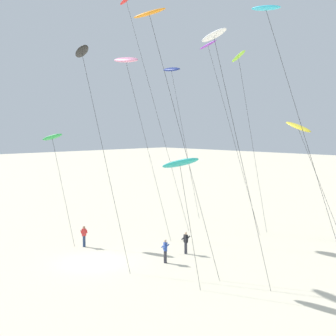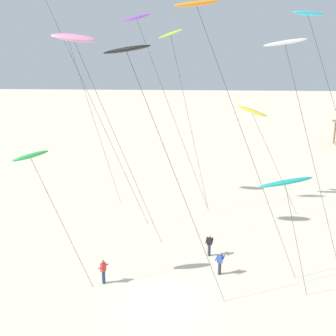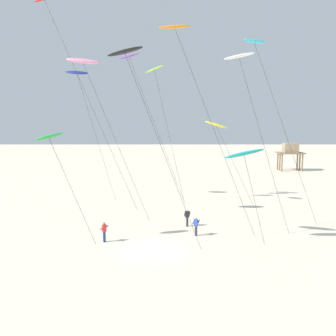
# 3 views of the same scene
# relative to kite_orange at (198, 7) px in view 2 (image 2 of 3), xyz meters

# --- Properties ---
(ground_plane) EXTENTS (260.00, 260.00, 0.00)m
(ground_plane) POSITION_rel_kite_orange_xyz_m (-1.82, -3.81, -17.30)
(ground_plane) COLOR beige
(kite_orange) EXTENTS (8.40, 1.26, 17.84)m
(kite_orange) POSITION_rel_kite_orange_xyz_m (0.00, 0.00, 0.00)
(kite_orange) COLOR orange
(kite_orange) RESTS_ON ground
(kite_black) EXTENTS (7.30, 1.97, 15.26)m
(kite_black) POSITION_rel_kite_orange_xyz_m (-3.76, -3.18, -2.48)
(kite_black) COLOR black
(kite_black) RESTS_ON ground
(kite_green) EXTENTS (4.66, 1.25, 9.14)m
(kite_green) POSITION_rel_kite_orange_xyz_m (-9.97, -2.14, -8.67)
(kite_green) COLOR green
(kite_green) RESTS_ON ground
(kite_cyan) EXTENTS (7.60, 0.88, 17.42)m
(kite_cyan) POSITION_rel_kite_orange_xyz_m (7.35, 3.47, -0.43)
(kite_cyan) COLOR #33BFE0
(kite_cyan) RESTS_ON ground
(kite_purple) EXTENTS (7.85, 0.90, 17.87)m
(kite_purple) POSITION_rel_kite_orange_xyz_m (-5.06, 12.11, -0.19)
(kite_purple) COLOR purple
(kite_purple) RESTS_ON ground
(kite_yellow) EXTENTS (6.00, 1.40, 10.11)m
(kite_yellow) POSITION_rel_kite_orange_xyz_m (5.05, 11.63, -7.82)
(kite_yellow) COLOR yellow
(kite_yellow) RESTS_ON ground
(kite_white) EXTENTS (6.15, 1.44, 15.64)m
(kite_white) POSITION_rel_kite_orange_xyz_m (5.38, 0.63, -2.14)
(kite_white) COLOR white
(kite_white) RESTS_ON ground
(kite_lime) EXTENTS (4.91, 1.61, 16.66)m
(kite_lime) POSITION_rel_kite_orange_xyz_m (-2.22, 13.12, -1.40)
(kite_lime) COLOR #8CD833
(kite_lime) RESTS_ON ground
(kite_navy) EXTENTS (5.96, 1.39, 16.20)m
(kite_navy) POSITION_rel_kite_orange_xyz_m (-11.63, 13.54, -1.61)
(kite_navy) COLOR navy
(kite_navy) RESTS_ON ground
(kite_pink) EXTENTS (8.00, 1.18, 16.20)m
(kite_pink) POSITION_rel_kite_orange_xyz_m (-8.79, 4.92, -1.70)
(kite_pink) COLOR pink
(kite_pink) RESTS_ON ground
(kite_teal) EXTENTS (3.44, 1.01, 7.94)m
(kite_teal) POSITION_rel_kite_orange_xyz_m (5.33, -2.41, -9.95)
(kite_teal) COLOR teal
(kite_teal) RESTS_ON ground
(kite_flyer_nearest) EXTENTS (0.71, 0.70, 1.67)m
(kite_flyer_nearest) POSITION_rel_kite_orange_xyz_m (1.80, -0.26, -16.40)
(kite_flyer_nearest) COLOR #33333D
(kite_flyer_nearest) RESTS_ON ground
(kite_flyer_middle) EXTENTS (0.72, 0.73, 1.67)m
(kite_flyer_middle) POSITION_rel_kite_orange_xyz_m (-5.89, -1.86, -16.40)
(kite_flyer_middle) COLOR navy
(kite_flyer_middle) RESTS_ON ground
(kite_flyer_furthest) EXTENTS (0.63, 0.61, 1.67)m
(kite_flyer_furthest) POSITION_rel_kite_orange_xyz_m (1.18, 2.47, -16.40)
(kite_flyer_furthest) COLOR #33333D
(kite_flyer_furthest) RESTS_ON ground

